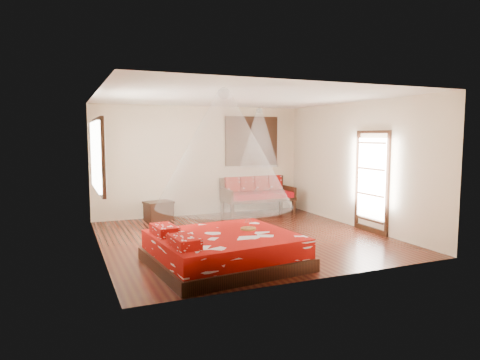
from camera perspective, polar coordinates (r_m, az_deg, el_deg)
name	(u,v)px	position (r m, az deg, el deg)	size (l,w,h in m)	color
room	(243,168)	(8.53, 0.40, 1.55)	(5.54, 5.54, 2.84)	#33100B
bed	(223,250)	(6.87, -2.26, -9.26)	(2.41, 2.22, 0.65)	black
daybed	(257,193)	(11.36, 2.24, -1.79)	(1.87, 0.83, 0.96)	black
storage_chest	(159,210)	(10.65, -10.78, -4.01)	(0.75, 0.62, 0.45)	black
shutter_panel	(252,141)	(11.56, 1.57, 5.20)	(1.52, 0.06, 1.32)	black
window_left	(99,155)	(8.05, -18.24, 3.12)	(0.10, 1.74, 1.34)	black
glazed_door	(372,182)	(9.48, 17.15, -0.28)	(0.08, 1.02, 2.16)	black
wine_tray	(248,226)	(7.13, 1.11, -6.19)	(0.26, 0.26, 0.21)	brown
mosquito_net_main	(224,149)	(6.64, -2.15, 4.17)	(2.16, 2.16, 1.80)	white
mosquito_net_daybed	(259,138)	(11.14, 2.57, 5.68)	(1.01, 1.01, 1.50)	white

